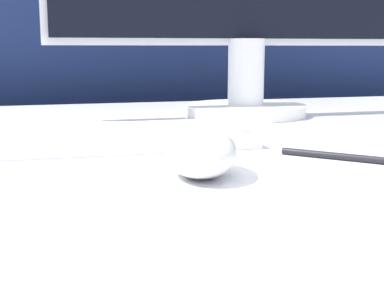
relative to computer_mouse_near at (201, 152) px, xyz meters
name	(u,v)px	position (x,y,z in m)	size (l,w,h in m)	color
partition_panel	(119,140)	(0.02, 0.85, -0.13)	(5.00, 0.03, 1.30)	navy
computer_mouse_near	(201,152)	(0.00, 0.00, 0.00)	(0.09, 0.12, 0.05)	white
keyboard	(78,139)	(-0.11, 0.18, -0.01)	(0.44, 0.13, 0.02)	white
pen	(349,157)	(0.17, 0.03, -0.02)	(0.11, 0.11, 0.01)	black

